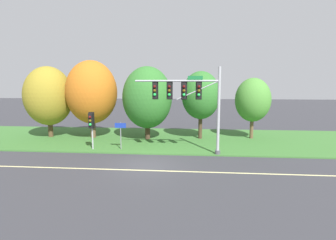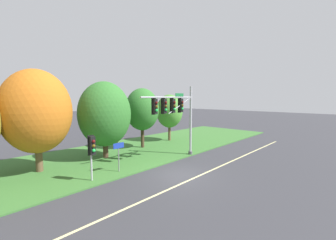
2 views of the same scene
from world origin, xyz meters
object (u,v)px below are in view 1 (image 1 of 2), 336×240
Objects in this scene: route_sign_post at (121,131)px; tree_left_of_mast at (92,92)px; tree_tall_centre at (253,100)px; traffic_signal_mast at (190,97)px; tree_mid_verge at (201,95)px; pedestrian_signal_near_kerb at (91,123)px; tree_behind_signpost at (147,98)px; tree_nearest_road at (49,96)px.

tree_left_of_mast reaches higher than route_sign_post.
tree_tall_centre is (11.67, 5.46, 2.28)m from route_sign_post.
traffic_signal_mast is 5.88m from tree_mid_verge.
pedestrian_signal_near_kerb is (-7.93, 0.51, -2.10)m from traffic_signal_mast.
tree_behind_signpost is 5.16m from tree_mid_verge.
pedestrian_signal_near_kerb is at bearing -171.38° from route_sign_post.
route_sign_post is at bearing -47.74° from tree_left_of_mast.
route_sign_post is 0.32× the size of tree_behind_signpost.
tree_left_of_mast is at bearing -177.35° from tree_mid_verge.
tree_tall_centre reaches higher than pedestrian_signal_near_kerb.
tree_mid_verge reaches higher than tree_tall_centre.
traffic_signal_mast is at bearing -51.19° from tree_behind_signpost.
traffic_signal_mast is at bearing -3.67° from pedestrian_signal_near_kerb.
tree_nearest_road is 10.02m from tree_behind_signpost.
traffic_signal_mast is 15.08m from tree_nearest_road.
pedestrian_signal_near_kerb is 2.45m from route_sign_post.
route_sign_post is 0.38× the size of tree_tall_centre.
tree_nearest_road reaches higher than route_sign_post.
tree_tall_centre is (6.06, 6.32, -0.54)m from traffic_signal_mast.
tree_tall_centre is (15.71, 1.02, -0.73)m from tree_left_of_mast.
tree_left_of_mast is 1.29× the size of tree_tall_centre.
traffic_signal_mast reaches higher than pedestrian_signal_near_kerb.
pedestrian_signal_near_kerb is 0.40× the size of tree_left_of_mast.
route_sign_post is at bearing -27.66° from tree_nearest_road.
tree_tall_centre reaches higher than route_sign_post.
tree_behind_signpost reaches higher than route_sign_post.
pedestrian_signal_near_kerb is 10.57m from tree_mid_verge.
traffic_signal_mast is 2.14× the size of pedestrian_signal_near_kerb.
pedestrian_signal_near_kerb is at bearing -37.84° from tree_nearest_road.
tree_left_of_mast is at bearing -176.28° from tree_tall_centre.
tree_behind_signpost is at bearing 70.27° from route_sign_post.
pedestrian_signal_near_kerb is at bearing 176.33° from traffic_signal_mast.
traffic_signal_mast is at bearing -8.70° from route_sign_post.
tree_behind_signpost is at bearing -1.26° from tree_nearest_road.
pedestrian_signal_near_kerb is at bearing -129.87° from tree_behind_signpost.
tree_left_of_mast is 10.67m from tree_mid_verge.
tree_mid_verge is at bearing 7.76° from tree_behind_signpost.
tree_behind_signpost is (-4.10, 5.09, -0.30)m from traffic_signal_mast.
tree_nearest_road reaches higher than tree_tall_centre.
tree_behind_signpost reaches higher than pedestrian_signal_near_kerb.
tree_left_of_mast is 15.76m from tree_tall_centre.
tree_nearest_road reaches higher than pedestrian_signal_near_kerb.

